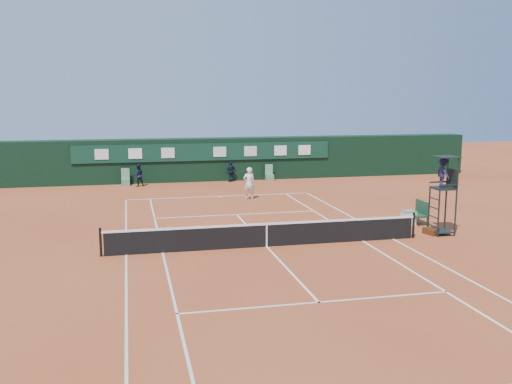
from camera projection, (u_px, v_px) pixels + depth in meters
ground at (267, 247)px, 22.79m from camera, size 90.00×90.00×0.00m
court_lines at (267, 247)px, 22.79m from camera, size 11.05×23.85×0.01m
tennis_net at (267, 234)px, 22.70m from camera, size 12.90×0.10×1.10m
back_wall at (204, 159)px, 40.56m from camera, size 40.00×1.65×3.00m
linesman_chair_left at (126, 181)px, 38.36m from camera, size 0.55×0.50×1.15m
linesman_chair_right at (270, 176)px, 40.53m from camera, size 0.55×0.50×1.15m
umpire_chair at (444, 179)px, 24.39m from camera, size 0.96×0.95×3.42m
player_bench at (419, 211)px, 26.78m from camera, size 0.55×1.20×1.10m
tennis_bag at (430, 232)px, 24.77m from camera, size 0.46×0.76×0.27m
cooler at (409, 217)px, 26.77m from camera, size 0.57×0.57×0.65m
tennis_ball at (271, 213)px, 29.14m from camera, size 0.07×0.07×0.07m
player at (249, 183)px, 33.17m from camera, size 0.70×0.47×1.88m
ball_kid_left at (138, 175)px, 37.92m from camera, size 0.84×0.72×1.49m
ball_kid_right at (231, 172)px, 39.96m from camera, size 0.90×0.69×1.42m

